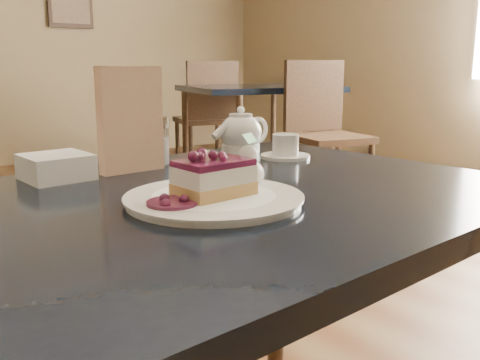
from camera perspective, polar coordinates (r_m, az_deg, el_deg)
main_table at (r=0.94m, az=-4.64°, el=-6.47°), size 1.24×0.86×0.74m
dessert_plate at (r=0.87m, az=-2.80°, el=-2.05°), size 0.29×0.29×0.01m
cheesecake_slice at (r=0.87m, az=-2.83°, el=0.22°), size 0.12×0.09×0.06m
whipped_cream at (r=0.93m, az=0.90°, el=0.70°), size 0.06×0.06×0.05m
berry_sauce at (r=0.82m, az=-7.24°, el=-2.44°), size 0.08×0.08×0.01m
tea_set at (r=1.36m, az=1.00°, el=4.69°), size 0.19×0.26×0.10m
menu_card at (r=1.13m, az=-11.58°, el=6.31°), size 0.14×0.04×0.22m
sugar_shaker at (r=1.20m, az=-8.92°, el=4.19°), size 0.06×0.06×0.11m
napkin_stack at (r=1.11m, az=-19.02°, el=1.34°), size 0.13×0.13×0.05m
bg_table_far_right at (r=4.23m, az=1.93°, el=0.07°), size 1.26×1.96×1.30m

